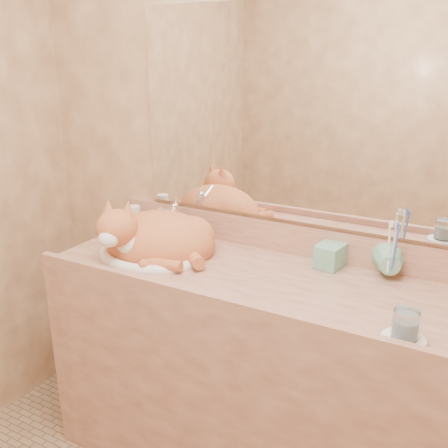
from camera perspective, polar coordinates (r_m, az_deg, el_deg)
The scene contains 12 objects.
wall_back at distance 1.92m, azimuth 8.01°, elevation 8.02°, with size 2.40×0.02×2.50m, color #926542.
vanity_counter at distance 2.01m, azimuth 3.95°, elevation -17.09°, with size 1.60×0.55×0.85m, color brown, non-canonical shape.
mirror at distance 1.89m, azimuth 8.07°, elevation 12.14°, with size 1.30×0.02×0.80m, color white.
sink_basin at distance 1.98m, azimuth -8.33°, elevation -1.67°, with size 0.44×0.36×0.14m, color white, non-canonical shape.
faucet at distance 2.10m, azimuth -5.62°, elevation 0.31°, with size 0.05×0.13×0.18m, color white, non-canonical shape.
cat at distance 1.98m, azimuth -7.98°, elevation -1.41°, with size 0.45×0.36×0.24m, color #B8542A, non-canonical shape.
soap_dispenser at distance 1.83m, azimuth 11.38°, elevation -2.50°, with size 0.09×0.09×0.20m, color #6BAC91.
toothbrush_cup at distance 1.82m, azimuth 18.44°, elevation -4.75°, with size 0.12×0.12×0.11m, color #6BAC91.
toothbrushes at distance 1.79m, azimuth 18.70°, elevation -2.47°, with size 0.04×0.04×0.23m, color white, non-canonical shape.
saucer at distance 1.50m, azimuth 19.83°, elevation -12.31°, with size 0.12×0.12×0.01m, color white.
water_glass at distance 1.48m, azimuth 20.03°, elevation -10.75°, with size 0.07×0.07×0.08m, color silver.
lotion_bottle at distance 2.23m, azimuth -10.17°, elevation 0.46°, with size 0.05×0.05×0.13m, color white.
Camera 1 is at (0.67, -0.76, 1.60)m, focal length 40.00 mm.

